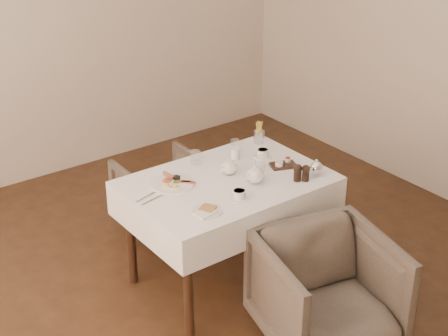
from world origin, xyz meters
TOP-DOWN VIEW (x-y plane):
  - table at (0.11, 0.28)m, footprint 1.28×0.88m
  - armchair_near at (0.20, -0.58)m, footprint 0.89×0.91m
  - armchair_far at (0.13, 1.09)m, footprint 0.62×0.64m
  - breakfast_plate at (-0.20, 0.44)m, footprint 0.28×0.28m
  - side_plate at (-0.24, 0.01)m, footprint 0.19×0.18m
  - teapot_centre at (0.17, 0.33)m, footprint 0.17×0.14m
  - teapot_front at (0.23, 0.14)m, footprint 0.18×0.15m
  - creamer at (0.35, 0.50)m, footprint 0.07×0.07m
  - teacup_near at (0.02, 0.03)m, footprint 0.12×0.12m
  - teacup_far at (0.51, 0.40)m, footprint 0.12×0.12m
  - glass_left at (0.08, 0.60)m, footprint 0.07×0.07m
  - glass_mid at (0.37, 0.26)m, footprint 0.09×0.09m
  - glass_right at (0.42, 0.60)m, footprint 0.07×0.07m
  - condiment_board at (0.53, 0.21)m, footprint 0.20×0.17m
  - pepper_mill_left at (0.46, 0.00)m, footprint 0.08×0.08m
  - pepper_mill_right at (0.51, -0.03)m, footprint 0.06×0.06m
  - silver_pot at (0.62, -0.01)m, footprint 0.13×0.11m
  - fries_cup at (0.64, 0.61)m, footprint 0.08×0.08m
  - cutlery_fork at (-0.41, 0.39)m, footprint 0.19×0.07m
  - cutlery_knife at (-0.39, 0.34)m, footprint 0.21×0.06m

SIDE VIEW (x-z plane):
  - armchair_far at x=0.13m, z-range 0.00..0.57m
  - armchair_near at x=0.20m, z-range 0.00..0.68m
  - table at x=0.11m, z-range 0.26..1.02m
  - cutlery_fork at x=-0.41m, z-range 0.76..0.76m
  - cutlery_knife at x=-0.39m, z-range 0.76..0.76m
  - side_plate at x=-0.24m, z-range 0.75..0.77m
  - breakfast_plate at x=-0.20m, z-range 0.75..0.78m
  - condiment_board at x=0.53m, z-range 0.75..0.79m
  - teacup_near at x=0.02m, z-range 0.75..0.81m
  - teacup_far at x=0.51m, z-range 0.75..0.81m
  - creamer at x=0.35m, z-range 0.76..0.83m
  - glass_right at x=0.42m, z-range 0.76..0.84m
  - glass_left at x=0.08m, z-range 0.76..0.85m
  - glass_mid at x=0.37m, z-range 0.76..0.85m
  - pepper_mill_right at x=0.51m, z-range 0.76..0.87m
  - silver_pot at x=0.62m, z-range 0.76..0.87m
  - pepper_mill_left at x=0.46m, z-range 0.76..0.87m
  - teapot_centre at x=0.17m, z-range 0.76..0.87m
  - teapot_front at x=0.23m, z-range 0.76..0.88m
  - fries_cup at x=0.64m, z-range 0.74..0.91m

